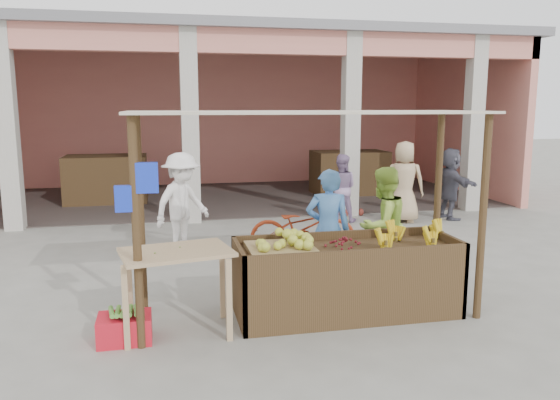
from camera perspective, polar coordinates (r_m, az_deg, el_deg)
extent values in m
plane|color=slate|center=(6.55, 2.65, -12.06)|extent=(60.00, 60.00, 0.00)
cube|color=#E28876|center=(17.35, -7.01, 8.29)|extent=(14.00, 0.20, 4.00)
cube|color=#E28876|center=(16.69, 18.54, 7.80)|extent=(0.20, 6.00, 4.00)
cube|color=#E28876|center=(11.71, -4.54, 16.21)|extent=(14.00, 0.30, 0.50)
cube|color=slate|center=(14.56, -6.11, 16.31)|extent=(14.40, 6.40, 0.20)
cube|color=beige|center=(11.90, -26.57, 6.67)|extent=(0.35, 0.35, 4.00)
cube|color=beige|center=(11.55, -9.38, 7.50)|extent=(0.35, 0.35, 4.00)
cube|color=beige|center=(12.23, 7.37, 7.67)|extent=(0.35, 0.35, 4.00)
cube|color=beige|center=(13.53, 19.55, 7.39)|extent=(0.35, 0.35, 4.00)
cube|color=#4A331D|center=(14.57, -17.68, 2.09)|extent=(2.00, 1.20, 1.20)
cube|color=#4A331D|center=(15.35, 7.25, 2.85)|extent=(2.00, 1.20, 1.20)
cube|color=#4A331D|center=(6.56, 6.95, -8.40)|extent=(2.60, 0.95, 0.80)
cylinder|color=#4A331D|center=(5.58, -14.75, -3.62)|extent=(0.09, 0.09, 2.35)
cylinder|color=#4A331D|center=(6.59, 20.42, -1.88)|extent=(0.09, 0.09, 2.35)
cylinder|color=#4A331D|center=(6.61, -14.36, -1.54)|extent=(0.09, 0.09, 2.35)
cylinder|color=#4A331D|center=(7.48, 16.13, -0.32)|extent=(0.09, 0.09, 2.35)
cube|color=beige|center=(6.17, 3.09, 9.15)|extent=(4.00, 1.35, 0.03)
cube|color=#1833CD|center=(5.47, -13.76, 2.29)|extent=(0.22, 0.08, 0.30)
cube|color=#1833CD|center=(5.51, -15.96, 0.14)|extent=(0.18, 0.07, 0.26)
cube|color=#997E4F|center=(6.27, 0.03, -5.08)|extent=(0.76, 0.66, 0.06)
ellipsoid|color=yellow|center=(6.24, 0.03, -4.18)|extent=(0.64, 0.56, 0.14)
ellipsoid|color=maroon|center=(6.45, 6.78, -4.33)|extent=(0.46, 0.38, 0.15)
cube|color=tan|center=(5.94, -10.79, -5.37)|extent=(1.27, 0.97, 0.04)
cube|color=tan|center=(5.78, -15.81, -10.81)|extent=(0.06, 0.06, 0.88)
cube|color=tan|center=(5.80, -5.33, -10.40)|extent=(0.06, 0.06, 0.88)
cube|color=tan|center=(6.40, -15.45, -8.75)|extent=(0.06, 0.06, 0.88)
cube|color=tan|center=(6.42, -6.04, -8.39)|extent=(0.06, 0.06, 0.88)
cube|color=red|center=(6.08, -15.91, -12.79)|extent=(0.55, 0.40, 0.29)
ellipsoid|color=maroon|center=(12.16, 6.90, -0.27)|extent=(0.48, 0.48, 0.65)
ellipsoid|color=maroon|center=(12.34, 8.48, -0.16)|extent=(0.48, 0.48, 0.65)
imported|color=#467EC5|center=(7.30, 5.04, -2.66)|extent=(0.74, 0.61, 1.74)
imported|color=#B0DB4C|center=(7.60, 10.68, -2.38)|extent=(0.95, 0.78, 1.72)
imported|color=maroon|center=(9.05, 2.39, -2.73)|extent=(0.89, 1.90, 0.95)
imported|color=white|center=(9.14, -10.22, 0.04)|extent=(1.28, 1.20, 1.82)
imported|color=tan|center=(11.76, 12.85, 2.30)|extent=(1.07, 0.89, 1.91)
imported|color=#474754|center=(12.39, 17.36, 1.84)|extent=(0.66, 1.53, 1.64)
imported|color=#9A7DA9|center=(11.63, 6.37, 1.58)|extent=(0.87, 0.68, 1.57)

